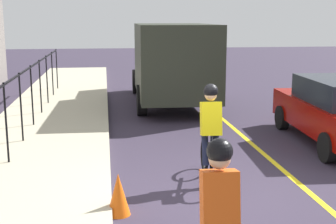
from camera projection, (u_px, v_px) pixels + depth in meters
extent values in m
plane|color=#322B3B|center=(217.00, 193.00, 7.96)|extent=(80.00, 80.00, 0.00)
cube|color=yellow|center=(305.00, 189.00, 8.17)|extent=(36.00, 0.12, 0.01)
cube|color=#B1AB91|center=(12.00, 200.00, 7.50)|extent=(40.00, 3.20, 0.15)
cylinder|color=black|center=(6.00, 123.00, 9.05)|extent=(0.04, 0.04, 1.60)
cylinder|color=black|center=(21.00, 107.00, 10.67)|extent=(0.04, 0.04, 1.60)
cylinder|color=black|center=(32.00, 95.00, 12.29)|extent=(0.04, 0.04, 1.60)
cylinder|color=black|center=(40.00, 86.00, 13.91)|extent=(0.04, 0.04, 1.60)
cylinder|color=black|center=(47.00, 79.00, 15.53)|extent=(0.04, 0.04, 1.60)
cylinder|color=black|center=(52.00, 74.00, 17.15)|extent=(0.04, 0.04, 1.60)
cylinder|color=black|center=(57.00, 69.00, 18.77)|extent=(0.04, 0.04, 1.60)
torus|color=black|center=(204.00, 155.00, 9.04)|extent=(0.66, 0.09, 0.66)
torus|color=black|center=(214.00, 173.00, 8.01)|extent=(0.66, 0.09, 0.66)
cube|color=black|center=(209.00, 151.00, 8.47)|extent=(0.93, 0.08, 0.24)
cylinder|color=black|center=(211.00, 145.00, 8.30)|extent=(0.03, 0.03, 0.35)
cube|color=yellow|center=(211.00, 119.00, 8.25)|extent=(0.36, 0.38, 0.63)
sphere|color=tan|center=(211.00, 95.00, 8.22)|extent=(0.22, 0.22, 0.22)
sphere|color=black|center=(211.00, 91.00, 8.20)|extent=(0.26, 0.26, 0.26)
cylinder|color=#191E38|center=(205.00, 147.00, 8.33)|extent=(0.34, 0.14, 0.65)
cylinder|color=#191E38|center=(216.00, 147.00, 8.35)|extent=(0.34, 0.14, 0.65)
cube|color=black|center=(214.00, 149.00, 7.98)|extent=(0.25, 0.21, 0.18)
cube|color=#D95215|center=(220.00, 201.00, 4.53)|extent=(0.36, 0.38, 0.63)
sphere|color=tan|center=(220.00, 158.00, 4.49)|extent=(0.22, 0.22, 0.22)
sphere|color=black|center=(220.00, 151.00, 4.48)|extent=(0.26, 0.26, 0.26)
cylinder|color=black|center=(282.00, 117.00, 12.55)|extent=(0.65, 0.26, 0.64)
cylinder|color=black|center=(328.00, 148.00, 9.63)|extent=(0.65, 0.26, 0.64)
cube|color=#2B3025|center=(174.00, 60.00, 15.22)|extent=(4.83, 2.53, 2.30)
cube|color=#C2B3C0|center=(164.00, 57.00, 18.59)|extent=(1.88, 2.26, 1.90)
cylinder|color=black|center=(136.00, 81.00, 18.52)|extent=(0.97, 0.33, 0.96)
cylinder|color=black|center=(192.00, 81.00, 18.76)|extent=(0.97, 0.33, 0.96)
cylinder|color=black|center=(142.00, 100.00, 14.29)|extent=(0.97, 0.33, 0.96)
cylinder|color=black|center=(213.00, 99.00, 14.53)|extent=(0.97, 0.33, 0.96)
cone|color=orange|center=(118.00, 194.00, 7.05)|extent=(0.36, 0.36, 0.66)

